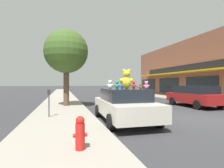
% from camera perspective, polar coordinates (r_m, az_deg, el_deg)
% --- Properties ---
extents(ground_plane, '(260.00, 260.00, 0.00)m').
position_cam_1_polar(ground_plane, '(9.30, 25.68, -10.26)').
color(ground_plane, '#333335').
extents(sidewalk_near, '(3.07, 90.00, 0.12)m').
position_cam_1_polar(sidewalk_near, '(7.02, -16.25, -13.15)').
color(sidewalk_near, gray).
rests_on(sidewalk_near, ground_plane).
extents(plush_art_car, '(2.19, 4.44, 1.45)m').
position_cam_1_polar(plush_art_car, '(7.76, 3.98, -6.62)').
color(plush_art_car, beige).
rests_on(plush_art_car, ground_plane).
extents(teddy_bear_giant, '(0.65, 0.41, 0.88)m').
position_cam_1_polar(teddy_bear_giant, '(7.90, 4.76, 1.57)').
color(teddy_bear_giant, yellow).
rests_on(teddy_bear_giant, plush_art_car).
extents(teddy_bear_white, '(0.29, 0.18, 0.38)m').
position_cam_1_polar(teddy_bear_white, '(7.72, -0.66, -0.18)').
color(teddy_bear_white, white).
rests_on(teddy_bear_white, plush_art_car).
extents(teddy_bear_red, '(0.26, 0.21, 0.35)m').
position_cam_1_polar(teddy_bear_red, '(8.48, 7.13, -0.27)').
color(teddy_bear_red, red).
rests_on(teddy_bear_red, plush_art_car).
extents(teddy_bear_teal, '(0.28, 0.19, 0.38)m').
position_cam_1_polar(teddy_bear_teal, '(8.40, 1.67, -0.19)').
color(teddy_bear_teal, teal).
rests_on(teddy_bear_teal, plush_art_car).
extents(teddy_bear_pink, '(0.25, 0.20, 0.33)m').
position_cam_1_polar(teddy_bear_pink, '(7.06, 11.16, -0.40)').
color(teddy_bear_pink, pink).
rests_on(teddy_bear_pink, plush_art_car).
extents(teddy_bear_blue, '(0.21, 0.26, 0.35)m').
position_cam_1_polar(teddy_bear_blue, '(8.75, 3.33, -0.26)').
color(teddy_bear_blue, blue).
rests_on(teddy_bear_blue, plush_art_car).
extents(teddy_bear_brown, '(0.15, 0.16, 0.23)m').
position_cam_1_polar(teddy_bear_brown, '(7.28, 9.25, -0.77)').
color(teddy_bear_brown, olive).
rests_on(teddy_bear_brown, plush_art_car).
extents(parked_car_far_center, '(2.06, 4.25, 1.52)m').
position_cam_1_polar(parked_car_far_center, '(14.10, 25.36, -3.37)').
color(parked_car_far_center, maroon).
rests_on(parked_car_far_center, ground_plane).
extents(street_tree, '(3.07, 3.07, 5.36)m').
position_cam_1_polar(street_tree, '(12.92, -14.70, 10.12)').
color(street_tree, brown).
rests_on(street_tree, sidewalk_near).
extents(fire_hydrant, '(0.33, 0.22, 0.79)m').
position_cam_1_polar(fire_hydrant, '(4.31, -10.37, -15.41)').
color(fire_hydrant, red).
rests_on(fire_hydrant, sidewalk_near).
extents(parking_meter, '(0.14, 0.10, 1.27)m').
position_cam_1_polar(parking_meter, '(8.65, -19.91, -4.80)').
color(parking_meter, '#4C4C51').
rests_on(parking_meter, sidewalk_near).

